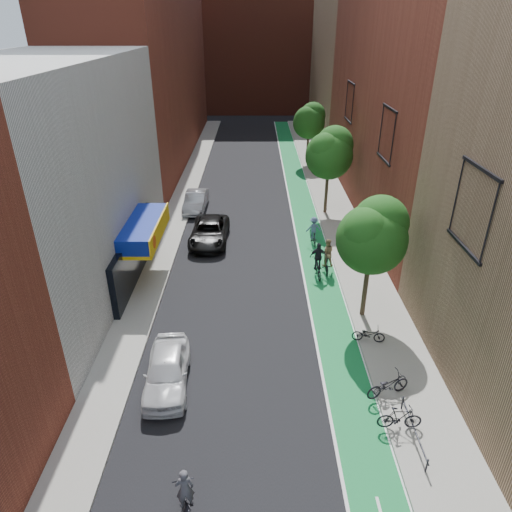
{
  "coord_description": "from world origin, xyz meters",
  "views": [
    {
      "loc": [
        0.12,
        -9.36,
        13.58
      ],
      "look_at": [
        0.17,
        13.85,
        1.5
      ],
      "focal_mm": 32.0,
      "sensor_mm": 36.0,
      "label": 1
    }
  ],
  "objects_px": {
    "parked_car_black": "(209,232)",
    "cyclist_lane_far": "(313,232)",
    "cyclist_lead": "(185,502)",
    "parked_car_white": "(167,370)",
    "cyclist_lane_mid": "(318,264)",
    "cyclist_lane_near": "(327,258)",
    "parked_car_silver": "(196,201)"
  },
  "relations": [
    {
      "from": "parked_car_black",
      "to": "cyclist_lane_far",
      "type": "bearing_deg",
      "value": -1.15
    },
    {
      "from": "parked_car_silver",
      "to": "cyclist_lane_mid",
      "type": "bearing_deg",
      "value": -49.5
    },
    {
      "from": "parked_car_black",
      "to": "cyclist_lane_near",
      "type": "bearing_deg",
      "value": -27.79
    },
    {
      "from": "parked_car_silver",
      "to": "cyclist_lane_mid",
      "type": "height_order",
      "value": "cyclist_lane_mid"
    },
    {
      "from": "parked_car_silver",
      "to": "cyclist_lane_far",
      "type": "bearing_deg",
      "value": -33.87
    },
    {
      "from": "cyclist_lead",
      "to": "cyclist_lane_mid",
      "type": "distance_m",
      "value": 15.94
    },
    {
      "from": "cyclist_lead",
      "to": "cyclist_lane_near",
      "type": "distance_m",
      "value": 16.62
    },
    {
      "from": "parked_car_black",
      "to": "cyclist_lane_mid",
      "type": "distance_m",
      "value": 8.25
    },
    {
      "from": "parked_car_silver",
      "to": "parked_car_white",
      "type": "bearing_deg",
      "value": -84.99
    },
    {
      "from": "parked_car_white",
      "to": "cyclist_lane_mid",
      "type": "distance_m",
      "value": 11.72
    },
    {
      "from": "parked_car_black",
      "to": "cyclist_lead",
      "type": "distance_m",
      "value": 19.49
    },
    {
      "from": "cyclist_lead",
      "to": "parked_car_black",
      "type": "bearing_deg",
      "value": -100.65
    },
    {
      "from": "parked_car_silver",
      "to": "cyclist_lane_near",
      "type": "bearing_deg",
      "value": -46.26
    },
    {
      "from": "cyclist_lane_mid",
      "to": "cyclist_lane_far",
      "type": "height_order",
      "value": "cyclist_lane_mid"
    },
    {
      "from": "parked_car_white",
      "to": "cyclist_lead",
      "type": "distance_m",
      "value": 5.9
    },
    {
      "from": "parked_car_white",
      "to": "cyclist_lead",
      "type": "relative_size",
      "value": 2.16
    },
    {
      "from": "parked_car_black",
      "to": "cyclist_lane_mid",
      "type": "xyz_separation_m",
      "value": [
        6.83,
        -4.63,
        0.03
      ]
    },
    {
      "from": "parked_car_silver",
      "to": "cyclist_lead",
      "type": "bearing_deg",
      "value": -82.26
    },
    {
      "from": "parked_car_white",
      "to": "parked_car_silver",
      "type": "bearing_deg",
      "value": 89.21
    },
    {
      "from": "cyclist_lane_near",
      "to": "cyclist_lane_mid",
      "type": "height_order",
      "value": "cyclist_lane_near"
    },
    {
      "from": "parked_car_white",
      "to": "cyclist_lead",
      "type": "height_order",
      "value": "cyclist_lead"
    },
    {
      "from": "parked_car_black",
      "to": "cyclist_lane_near",
      "type": "xyz_separation_m",
      "value": [
        7.4,
        -4.12,
        0.15
      ]
    },
    {
      "from": "parked_car_silver",
      "to": "parked_car_black",
      "type": "bearing_deg",
      "value": -73.0
    },
    {
      "from": "cyclist_lead",
      "to": "cyclist_lane_mid",
      "type": "xyz_separation_m",
      "value": [
        5.83,
        14.83,
        0.13
      ]
    },
    {
      "from": "parked_car_white",
      "to": "cyclist_lane_far",
      "type": "height_order",
      "value": "cyclist_lane_far"
    },
    {
      "from": "parked_car_black",
      "to": "cyclist_lead",
      "type": "bearing_deg",
      "value": -85.73
    },
    {
      "from": "parked_car_black",
      "to": "cyclist_lane_far",
      "type": "relative_size",
      "value": 2.76
    },
    {
      "from": "cyclist_lane_far",
      "to": "parked_car_white",
      "type": "bearing_deg",
      "value": 53.35
    },
    {
      "from": "parked_car_white",
      "to": "parked_car_black",
      "type": "bearing_deg",
      "value": 83.89
    },
    {
      "from": "cyclist_lead",
      "to": "cyclist_lane_near",
      "type": "bearing_deg",
      "value": -126.23
    },
    {
      "from": "parked_car_black",
      "to": "parked_car_white",
      "type": "bearing_deg",
      "value": -90.86
    },
    {
      "from": "parked_car_white",
      "to": "cyclist_lead",
      "type": "xyz_separation_m",
      "value": [
        1.53,
        -5.7,
        -0.11
      ]
    }
  ]
}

